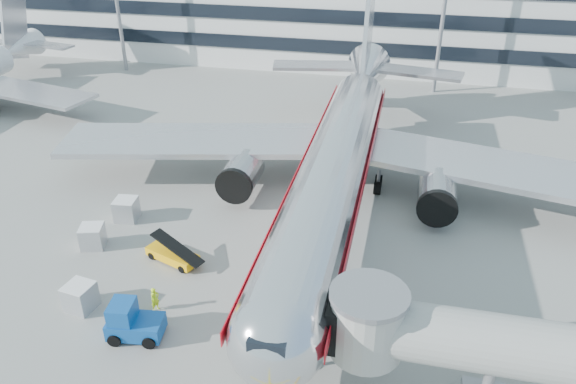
% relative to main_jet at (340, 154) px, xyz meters
% --- Properties ---
extents(ground, '(180.00, 180.00, 0.00)m').
position_rel_main_jet_xyz_m(ground, '(0.00, -11.72, -4.23)').
color(ground, gray).
rests_on(ground, ground).
extents(lead_in_line, '(0.25, 70.00, 0.01)m').
position_rel_main_jet_xyz_m(lead_in_line, '(0.00, -1.72, -4.23)').
color(lead_in_line, yellow).
rests_on(lead_in_line, ground).
extents(main_jet, '(50.95, 48.70, 16.06)m').
position_rel_main_jet_xyz_m(main_jet, '(0.00, 0.00, 0.00)').
color(main_jet, silver).
rests_on(main_jet, ground).
extents(jet_bridge, '(17.80, 4.50, 7.00)m').
position_rel_main_jet_xyz_m(jet_bridge, '(12.18, -19.72, -0.36)').
color(jet_bridge, silver).
rests_on(jet_bridge, ground).
extents(terminal, '(150.00, 24.25, 15.60)m').
position_rel_main_jet_xyz_m(terminal, '(0.00, 46.23, 3.57)').
color(terminal, silver).
rests_on(terminal, ground).
extents(belt_loader, '(4.26, 2.74, 2.00)m').
position_rel_main_jet_xyz_m(belt_loader, '(-10.17, -11.51, -3.67)').
color(belt_loader, '#FAB00A').
rests_on(belt_loader, ground).
extents(baggage_tug, '(3.42, 2.41, 2.41)m').
position_rel_main_jet_xyz_m(baggage_tug, '(-9.48, -19.08, -3.19)').
color(baggage_tug, '#0D4691').
rests_on(baggage_tug, ground).
extents(cargo_container_left, '(1.99, 1.99, 1.72)m').
position_rel_main_jet_xyz_m(cargo_container_left, '(-16.63, -11.07, -3.37)').
color(cargo_container_left, '#B2B4B9').
rests_on(cargo_container_left, ground).
extents(cargo_container_right, '(1.87, 1.87, 1.80)m').
position_rel_main_jet_xyz_m(cargo_container_right, '(-15.97, -7.00, -3.33)').
color(cargo_container_right, '#B2B4B9').
rests_on(cargo_container_right, ground).
extents(cargo_container_front, '(1.90, 1.90, 1.76)m').
position_rel_main_jet_xyz_m(cargo_container_front, '(-13.82, -17.48, -3.35)').
color(cargo_container_front, '#B2B4B9').
rests_on(cargo_container_front, ground).
extents(ramp_worker, '(0.63, 0.72, 1.65)m').
position_rel_main_jet_xyz_m(ramp_worker, '(-9.15, -16.62, -3.41)').
color(ramp_worker, '#C8F71A').
rests_on(ramp_worker, ground).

